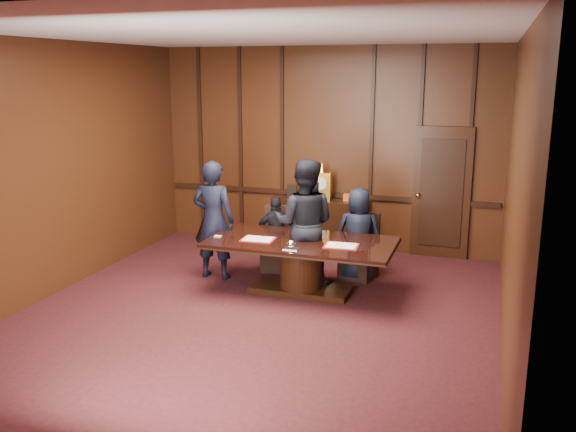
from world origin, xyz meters
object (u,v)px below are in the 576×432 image
(conference_table, at_px, (301,257))
(witness_left, at_px, (214,220))
(signatory_right, at_px, (359,234))
(sideboard, at_px, (321,222))
(witness_right, at_px, (304,224))
(signatory_left, at_px, (277,234))

(conference_table, relative_size, witness_left, 1.46)
(conference_table, xyz_separation_m, signatory_right, (0.65, 0.80, 0.19))
(conference_table, bearing_deg, sideboard, 97.79)
(witness_right, bearing_deg, signatory_right, -146.90)
(witness_right, bearing_deg, signatory_left, -47.48)
(signatory_right, height_order, witness_left, witness_left)
(signatory_left, xyz_separation_m, witness_right, (0.62, -0.55, 0.34))
(sideboard, bearing_deg, signatory_left, -104.61)
(conference_table, xyz_separation_m, witness_right, (-0.03, 0.25, 0.43))
(conference_table, height_order, witness_right, witness_right)
(sideboard, height_order, signatory_right, sideboard)
(signatory_right, bearing_deg, sideboard, -63.21)
(witness_left, height_order, witness_right, witness_right)
(witness_right, bearing_deg, conference_table, 91.01)
(conference_table, height_order, signatory_left, signatory_left)
(signatory_left, relative_size, witness_right, 0.63)
(sideboard, relative_size, signatory_left, 1.34)
(conference_table, bearing_deg, signatory_right, 50.91)
(signatory_left, bearing_deg, conference_table, 109.69)
(sideboard, xyz_separation_m, witness_right, (0.27, -1.91, 0.45))
(signatory_right, relative_size, witness_right, 0.75)
(conference_table, height_order, witness_left, witness_left)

